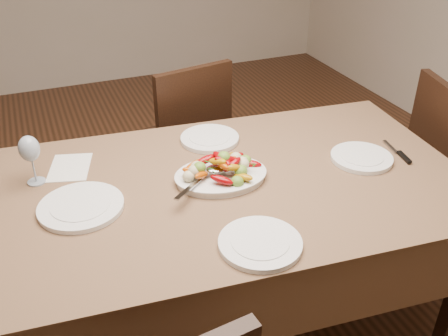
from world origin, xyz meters
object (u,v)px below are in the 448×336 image
dining_table (224,259)px  plate_left (81,207)px  chair_far (179,140)px  plate_far (210,139)px  plate_near (260,244)px  wine_glass (31,159)px  serving_platter (221,177)px  plate_right (361,158)px

dining_table → plate_left: 0.65m
dining_table → plate_left: bearing=176.9°
dining_table → chair_far: chair_far is taller
plate_far → plate_near: size_ratio=0.96×
chair_far → plate_near: size_ratio=3.62×
plate_left → wine_glass: 0.28m
chair_far → wine_glass: wine_glass is taller
plate_near → wine_glass: 0.89m
serving_platter → plate_right: size_ratio=1.37×
dining_table → plate_right: bearing=-5.4°
dining_table → plate_near: size_ratio=7.02×
chair_far → plate_right: chair_far is taller
serving_platter → plate_near: serving_platter is taller
serving_platter → plate_far: bearing=76.8°
chair_far → serving_platter: chair_far is taller
plate_left → serving_platter: bearing=-1.0°
plate_right → plate_near: size_ratio=0.94×
dining_table → plate_left: size_ratio=6.29×
plate_left → plate_far: (0.59, 0.30, 0.00)m
dining_table → wine_glass: wine_glass is taller
dining_table → wine_glass: (-0.65, 0.26, 0.48)m
serving_platter → chair_far: bearing=83.5°
plate_far → wine_glass: wine_glass is taller
serving_platter → wine_glass: size_ratio=1.64×
plate_far → plate_right: bearing=-37.2°
serving_platter → plate_left: (-0.51, 0.01, -0.00)m
plate_far → wine_glass: size_ratio=1.22×
plate_right → plate_near: 0.69m
plate_right → plate_far: (-0.51, 0.38, 0.00)m
serving_platter → plate_right: 0.58m
wine_glass → plate_right: bearing=-14.6°
dining_table → plate_near: (-0.03, -0.38, 0.39)m
wine_glass → chair_far: bearing=40.4°
plate_far → plate_near: same height
dining_table → plate_far: size_ratio=7.34×
wine_glass → plate_far: bearing=5.3°
dining_table → wine_glass: size_ratio=8.98×
plate_left → plate_near: size_ratio=1.12×
chair_far → wine_glass: (-0.74, -0.63, 0.39)m
wine_glass → plate_near: bearing=-46.4°
wine_glass → serving_platter: bearing=-20.7°
dining_table → plate_near: 0.54m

